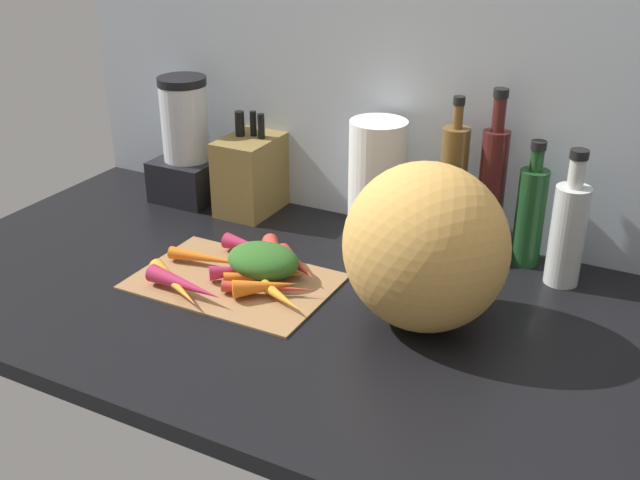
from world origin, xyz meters
The scene contains 24 objects.
ground_plane centered at (0.00, 0.00, -1.50)cm, with size 170.00×80.00×3.00cm, color black.
wall_back centered at (0.00, 38.50, 30.00)cm, with size 170.00×3.00×60.00cm, color #ADB7C1.
cutting_board centered at (-22.80, -1.31, 0.40)cm, with size 36.64×24.74×0.80cm, color #997047.
carrot_0 centered at (-27.37, -9.99, 2.51)cm, with size 3.42×3.42×16.66cm, color #B2264C.
carrot_1 centered at (-18.52, 7.30, 2.41)cm, with size 3.22×3.22×15.34cm, color red.
carrot_2 centered at (-13.65, 6.36, 2.55)cm, with size 3.50×3.50×12.39cm, color red.
carrot_3 centered at (-10.32, -4.99, 1.93)cm, with size 2.26×2.26×11.28cm, color orange.
carrot_4 centered at (-25.82, 8.82, 2.43)cm, with size 3.27×3.27×11.28cm, color #B2264C.
carrot_5 centered at (-20.58, 3.46, 2.15)cm, with size 2.71×2.71×10.23cm, color #B2264C.
carrot_6 centered at (-29.56, -10.19, 2.22)cm, with size 2.83×2.83×17.54cm, color orange.
carrot_7 centered at (-30.00, 1.40, 2.06)cm, with size 2.52×2.52×17.13cm, color orange.
carrot_8 centered at (-22.59, -0.72, 2.22)cm, with size 2.83×2.83×10.04cm, color #B2264C.
carrot_9 centered at (-14.45, -3.73, 2.49)cm, with size 3.39×3.39×11.68cm, color orange.
carrot_10 centered at (-13.90, -2.92, 1.87)cm, with size 2.13×2.13×17.57cm, color red.
carrot_11 centered at (-16.90, 0.76, 1.85)cm, with size 2.10×2.10×15.80cm, color orange.
carrot_greens_pile centered at (-18.70, 2.64, 3.79)cm, with size 14.15×10.89×5.99cm, color #2D6023.
winter_squash centered at (13.18, 1.44, 14.22)cm, with size 27.49×25.11×28.44cm, color gold.
knife_block centered at (-38.23, 29.33, 8.70)cm, with size 11.02×15.46×22.54cm.
blender_appliance centered at (-55.03, 28.96, 12.38)cm, with size 14.26×14.26×28.63cm.
paper_towel_roll centered at (-7.72, 29.50, 12.53)cm, with size 11.69×11.69×25.07cm, color white.
bottle_0 centered at (7.75, 31.06, 13.24)cm, with size 5.41×5.41×31.56cm.
bottle_1 centered at (15.18, 32.14, 14.01)cm, with size 5.22×5.22×33.68cm.
bottle_2 centered at (23.12, 32.10, 10.35)cm, with size 5.57×5.57×24.89cm.
bottle_3 centered at (31.15, 27.26, 10.47)cm, with size 6.36×6.36×25.95cm.
Camera 1 is at (50.13, -105.83, 69.05)cm, focal length 43.24 mm.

